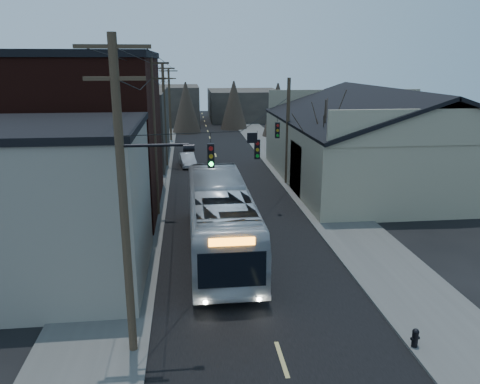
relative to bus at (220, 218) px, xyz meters
name	(u,v)px	position (x,y,z in m)	size (l,w,h in m)	color
road_surface	(221,172)	(1.37, 18.33, -1.83)	(9.00, 110.00, 0.02)	black
sidewalk_left	(149,173)	(-5.13, 18.33, -1.78)	(4.00, 110.00, 0.12)	#474744
sidewalk_right	(291,170)	(7.87, 18.33, -1.78)	(4.00, 110.00, 0.12)	#474744
building_clapboard	(51,207)	(-7.63, -2.67, 1.66)	(8.00, 8.00, 7.00)	gray
building_brick	(79,136)	(-8.63, 8.33, 3.16)	(10.00, 12.00, 10.00)	black
building_left_far	(121,126)	(-8.13, 24.33, 1.66)	(9.00, 14.00, 7.00)	#2F2925
warehouse	(383,150)	(14.37, 13.33, 0.86)	(16.16, 20.60, 7.73)	gray
building_far_left	(167,105)	(-4.63, 53.33, 1.16)	(10.00, 12.00, 6.00)	#2F2925
building_far_right	(244,105)	(8.37, 58.33, 0.66)	(12.00, 14.00, 5.00)	#2F2925
bare_tree	(323,152)	(7.87, 8.33, 1.76)	(0.40, 0.40, 7.20)	black
utility_lines	(185,127)	(-1.74, 12.48, 3.11)	(11.24, 45.28, 10.50)	#382B1E
bus	(220,218)	(0.00, 0.00, 0.00)	(3.09, 13.22, 3.68)	#ABB1B7
parked_car	(187,160)	(-1.63, 21.12, -1.22)	(1.31, 3.77, 1.24)	#AFB1B8
fire_hydrant	(415,337)	(6.07, -9.61, -1.35)	(0.33, 0.24, 0.69)	black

